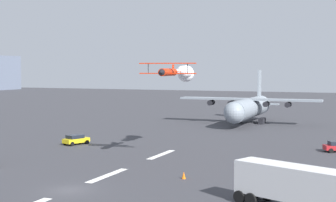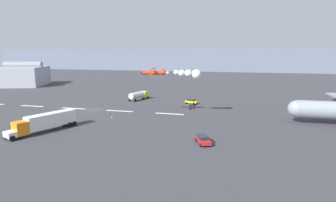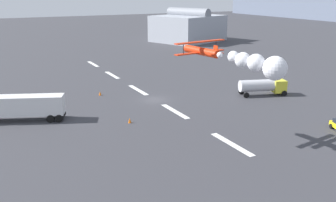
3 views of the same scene
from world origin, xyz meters
name	(u,v)px [view 1 (image 1 of 3)]	position (x,y,z in m)	size (l,w,h in m)	color
ground_plane	(70,190)	(0.00, 0.00, 0.00)	(440.00, 440.00, 0.00)	#38383D
runway_stripe_3	(108,175)	(7.35, 0.00, 0.01)	(8.00, 0.90, 0.01)	white
runway_stripe_4	(161,155)	(22.06, 0.00, 0.01)	(8.00, 0.90, 0.01)	white
cargo_transport_plane	(248,108)	(64.05, -1.49, 3.48)	(25.85, 30.12, 11.42)	gray
stunt_biplane_red	(182,72)	(25.83, -1.54, 11.13)	(15.64, 7.31, 2.67)	red
semi_truck_orange	(311,188)	(0.59, -22.41, 2.13)	(8.07, 14.51, 3.70)	silver
airport_staff_sedan	(76,139)	(25.47, 15.85, 0.81)	(4.39, 3.08, 1.52)	yellow
traffic_cone_far	(184,175)	(9.01, -8.28, 0.38)	(0.44, 0.44, 0.75)	orange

